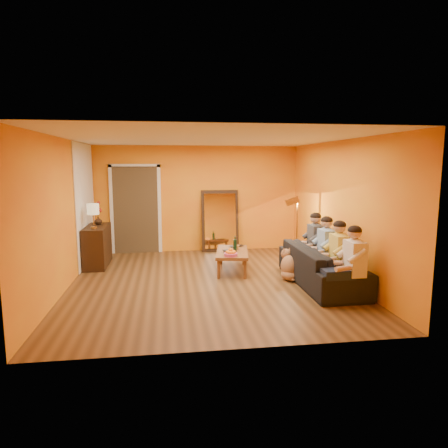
{
  "coord_description": "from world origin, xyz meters",
  "views": [
    {
      "loc": [
        -0.72,
        -7.11,
        2.16
      ],
      "look_at": [
        0.35,
        0.5,
        1.0
      ],
      "focal_mm": 32.0,
      "sensor_mm": 36.0,
      "label": 1
    }
  ],
  "objects": [
    {
      "name": "coffee_table",
      "position": [
        0.54,
        0.67,
        0.21
      ],
      "size": [
        0.82,
        1.31,
        0.42
      ],
      "primitive_type": null,
      "rotation": [
        0.0,
        0.0,
        -0.17
      ],
      "color": "brown",
      "rests_on": "floor"
    },
    {
      "name": "white_accent",
      "position": [
        -2.48,
        1.75,
        1.3
      ],
      "size": [
        0.02,
        1.9,
        2.58
      ],
      "primitive_type": "cube",
      "color": "white",
      "rests_on": "wall_left"
    },
    {
      "name": "tumbler",
      "position": [
        0.66,
        0.79,
        0.47
      ],
      "size": [
        0.13,
        0.13,
        0.09
      ],
      "primitive_type": "imported",
      "rotation": [
        0.0,
        0.0,
        -0.34
      ],
      "color": "#B27F3F",
      "rests_on": "coffee_table"
    },
    {
      "name": "doorway_recess",
      "position": [
        -1.5,
        2.83,
        1.05
      ],
      "size": [
        1.06,
        0.3,
        2.1
      ],
      "primitive_type": "cube",
      "color": "#3F2D19",
      "rests_on": "floor"
    },
    {
      "name": "table_lamp",
      "position": [
        -2.24,
        1.25,
        1.1
      ],
      "size": [
        0.24,
        0.24,
        0.51
      ],
      "primitive_type": null,
      "color": "beige",
      "rests_on": "sideboard"
    },
    {
      "name": "mirror_glass",
      "position": [
        0.55,
        2.59,
        0.76
      ],
      "size": [
        0.78,
        0.21,
        1.35
      ],
      "primitive_type": "cube",
      "rotation": [
        -0.14,
        0.0,
        0.0
      ],
      "color": "white",
      "rests_on": "mirror_frame"
    },
    {
      "name": "person_mid_right",
      "position": [
        2.13,
        -0.31,
        0.61
      ],
      "size": [
        0.7,
        0.44,
        1.22
      ],
      "primitive_type": null,
      "color": "#83A2CB",
      "rests_on": "sofa"
    },
    {
      "name": "book_mid",
      "position": [
        0.37,
        0.48,
        0.45
      ],
      "size": [
        0.19,
        0.25,
        0.02
      ],
      "primitive_type": "imported",
      "rotation": [
        0.0,
        0.0,
        -0.09
      ],
      "color": "#9E2012",
      "rests_on": "book_lower"
    },
    {
      "name": "floor_lamp",
      "position": [
        2.01,
        1.02,
        0.72
      ],
      "size": [
        0.35,
        0.31,
        1.44
      ],
      "primitive_type": null,
      "rotation": [
        0.0,
        0.0,
        -0.27
      ],
      "color": "#B37F34",
      "rests_on": "floor"
    },
    {
      "name": "book_lower",
      "position": [
        0.36,
        0.47,
        0.43
      ],
      "size": [
        0.2,
        0.26,
        0.02
      ],
      "primitive_type": "imported",
      "rotation": [
        0.0,
        0.0,
        0.11
      ],
      "color": "#311D10",
      "rests_on": "coffee_table"
    },
    {
      "name": "book_upper",
      "position": [
        0.36,
        0.46,
        0.47
      ],
      "size": [
        0.22,
        0.24,
        0.02
      ],
      "primitive_type": "imported",
      "rotation": [
        0.0,
        0.0,
        0.44
      ],
      "color": "black",
      "rests_on": "book_mid"
    },
    {
      "name": "mirror_frame",
      "position": [
        0.55,
        2.63,
        0.76
      ],
      "size": [
        0.92,
        0.27,
        1.51
      ],
      "primitive_type": "cube",
      "rotation": [
        -0.14,
        0.0,
        0.0
      ],
      "color": "#311D10",
      "rests_on": "floor"
    },
    {
      "name": "sofa",
      "position": [
        2.0,
        -0.41,
        0.34
      ],
      "size": [
        2.34,
        0.92,
        0.68
      ],
      "primitive_type": "imported",
      "rotation": [
        0.0,
        0.0,
        1.57
      ],
      "color": "black",
      "rests_on": "floor"
    },
    {
      "name": "sideboard",
      "position": [
        -2.24,
        1.55,
        0.42
      ],
      "size": [
        0.44,
        1.18,
        0.85
      ],
      "primitive_type": "cube",
      "color": "#311D10",
      "rests_on": "floor"
    },
    {
      "name": "vase",
      "position": [
        -2.24,
        1.8,
        0.94
      ],
      "size": [
        0.17,
        0.17,
        0.17
      ],
      "primitive_type": "imported",
      "color": "#311D10",
      "rests_on": "sideboard"
    },
    {
      "name": "door_header",
      "position": [
        -1.5,
        2.71,
        2.12
      ],
      "size": [
        1.22,
        0.06,
        0.08
      ],
      "primitive_type": "cube",
      "color": "white",
      "rests_on": "wall_back"
    },
    {
      "name": "person_far_left",
      "position": [
        2.13,
        -1.41,
        0.61
      ],
      "size": [
        0.7,
        0.44,
        1.22
      ],
      "primitive_type": null,
      "color": "beige",
      "rests_on": "sofa"
    },
    {
      "name": "door_jamb_right",
      "position": [
        -0.93,
        2.71,
        1.05
      ],
      "size": [
        0.08,
        0.06,
        2.2
      ],
      "primitive_type": "cube",
      "color": "white",
      "rests_on": "wall_back"
    },
    {
      "name": "wine_bottle",
      "position": [
        0.59,
        0.62,
        0.58
      ],
      "size": [
        0.07,
        0.07,
        0.31
      ],
      "primitive_type": "cylinder",
      "color": "black",
      "rests_on": "coffee_table"
    },
    {
      "name": "person_mid_left",
      "position": [
        2.13,
        -0.86,
        0.61
      ],
      "size": [
        0.7,
        0.44,
        1.22
      ],
      "primitive_type": null,
      "color": "gold",
      "rests_on": "sofa"
    },
    {
      "name": "laptop",
      "position": [
        0.72,
        1.02,
        0.43
      ],
      "size": [
        0.4,
        0.34,
        0.03
      ],
      "primitive_type": "imported",
      "rotation": [
        0.0,
        0.0,
        0.42
      ],
      "color": "black",
      "rests_on": "coffee_table"
    },
    {
      "name": "fruit_bowl",
      "position": [
        0.44,
        0.22,
        0.5
      ],
      "size": [
        0.26,
        0.26,
        0.16
      ],
      "primitive_type": null,
      "color": "#CE487D",
      "rests_on": "coffee_table"
    },
    {
      "name": "flowers",
      "position": [
        -2.24,
        1.8,
        1.23
      ],
      "size": [
        0.17,
        0.17,
        0.51
      ],
      "primitive_type": null,
      "color": "#9E2012",
      "rests_on": "vase"
    },
    {
      "name": "person_far_right",
      "position": [
        2.13,
        0.24,
        0.61
      ],
      "size": [
        0.7,
        0.44,
        1.22
      ],
      "primitive_type": null,
      "color": "#37373C",
      "rests_on": "sofa"
    },
    {
      "name": "door_jamb_left",
      "position": [
        -2.07,
        2.71,
        1.05
      ],
      "size": [
        0.08,
        0.06,
        2.2
      ],
      "primitive_type": "cube",
      "color": "white",
      "rests_on": "wall_back"
    },
    {
      "name": "room_shell",
      "position": [
        0.0,
        0.37,
        1.3
      ],
      "size": [
        5.0,
        5.5,
        2.6
      ],
      "color": "brown",
      "rests_on": "ground"
    },
    {
      "name": "dog",
      "position": [
        1.51,
        -0.06,
        0.3
      ],
      "size": [
        0.5,
        0.59,
        0.59
      ],
      "primitive_type": null,
      "rotation": [
        0.0,
        0.0,
        0.43
      ],
      "color": "#956C43",
      "rests_on": "floor"
    }
  ]
}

